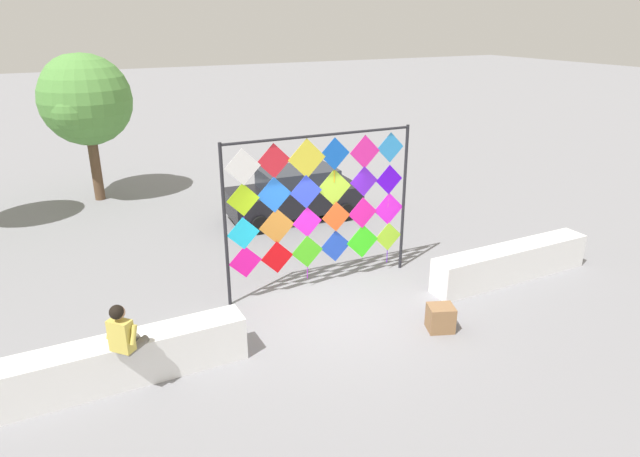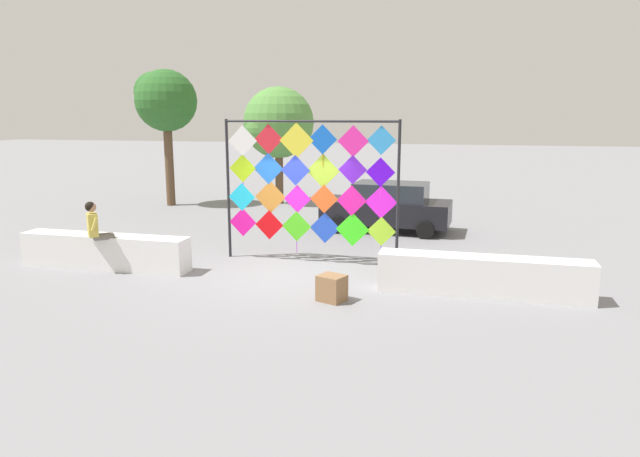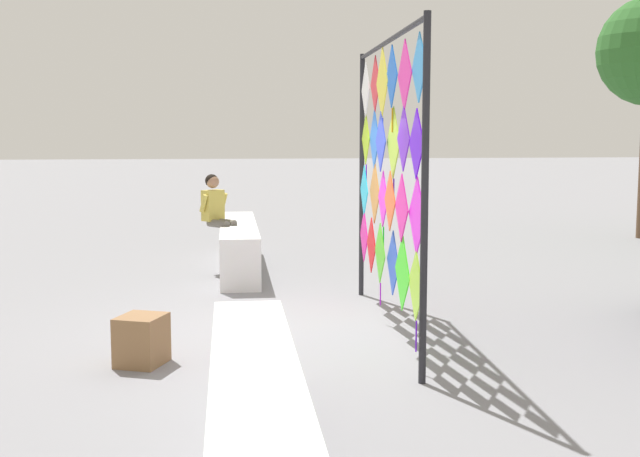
# 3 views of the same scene
# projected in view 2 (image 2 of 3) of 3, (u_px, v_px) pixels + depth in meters

# --- Properties ---
(ground) EXTENTS (120.00, 120.00, 0.00)m
(ground) POSITION_uv_depth(u_px,v_px,m) (284.00, 276.00, 12.73)
(ground) COLOR gray
(plaza_ledge_left) EXTENTS (4.13, 0.61, 0.79)m
(plaza_ledge_left) POSITION_uv_depth(u_px,v_px,m) (105.00, 251.00, 13.32)
(plaza_ledge_left) COLOR white
(plaza_ledge_left) RESTS_ON ground
(plaza_ledge_right) EXTENTS (4.13, 0.61, 0.79)m
(plaza_ledge_right) POSITION_uv_depth(u_px,v_px,m) (483.00, 276.00, 11.28)
(plaza_ledge_right) COLOR white
(plaza_ledge_right) RESTS_ON ground
(kite_display_rack) EXTENTS (4.29, 0.17, 3.44)m
(kite_display_rack) POSITION_uv_depth(u_px,v_px,m) (309.00, 180.00, 13.52)
(kite_display_rack) COLOR #232328
(kite_display_rack) RESTS_ON ground
(seated_vendor) EXTENTS (0.77, 0.75, 1.64)m
(seated_vendor) POSITION_uv_depth(u_px,v_px,m) (99.00, 230.00, 12.86)
(seated_vendor) COLOR #666056
(seated_vendor) RESTS_ON ground
(parked_car) EXTENTS (3.96, 2.03, 1.50)m
(parked_car) POSITION_uv_depth(u_px,v_px,m) (387.00, 206.00, 17.54)
(parked_car) COLOR black
(parked_car) RESTS_ON ground
(cardboard_box_large) EXTENTS (0.61, 0.57, 0.51)m
(cardboard_box_large) POSITION_uv_depth(u_px,v_px,m) (332.00, 288.00, 10.98)
(cardboard_box_large) COLOR olive
(cardboard_box_large) RESTS_ON ground
(tree_far_right) EXTENTS (2.46, 2.37, 5.26)m
(tree_far_right) POSITION_uv_depth(u_px,v_px,m) (163.00, 100.00, 21.94)
(tree_far_right) COLOR brown
(tree_far_right) RESTS_ON ground
(tree_palm_like) EXTENTS (2.81, 3.04, 4.64)m
(tree_palm_like) POSITION_uv_depth(u_px,v_px,m) (279.00, 121.00, 22.68)
(tree_palm_like) COLOR brown
(tree_palm_like) RESTS_ON ground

